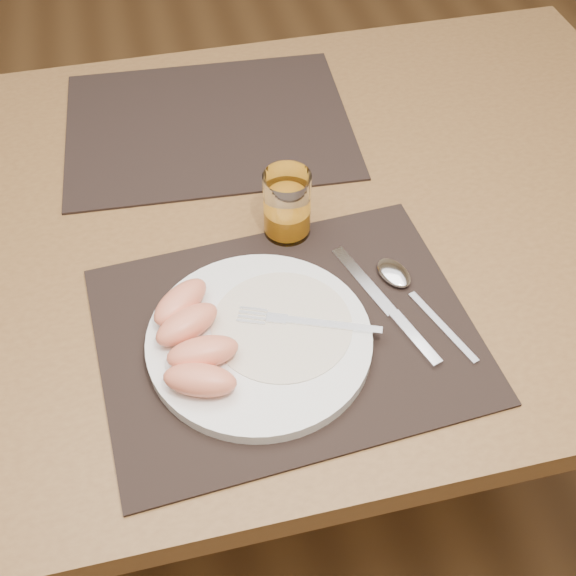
{
  "coord_description": "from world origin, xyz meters",
  "views": [
    {
      "loc": [
        -0.11,
        -0.74,
        1.45
      ],
      "look_at": [
        0.02,
        -0.16,
        0.77
      ],
      "focal_mm": 45.0,
      "sensor_mm": 36.0,
      "label": 1
    }
  ],
  "objects_px": {
    "fork": "(297,321)",
    "spoon": "(401,280)",
    "table": "(249,256)",
    "placemat_near": "(286,334)",
    "knife": "(393,313)",
    "placemat_far": "(208,125)",
    "juice_glass": "(287,207)",
    "plate": "(259,340)"
  },
  "relations": [
    {
      "from": "fork",
      "to": "spoon",
      "type": "xyz_separation_m",
      "value": [
        0.15,
        0.04,
        -0.01
      ]
    },
    {
      "from": "table",
      "to": "placemat_near",
      "type": "distance_m",
      "value": 0.24
    },
    {
      "from": "fork",
      "to": "knife",
      "type": "relative_size",
      "value": 0.78
    },
    {
      "from": "placemat_far",
      "to": "placemat_near",
      "type": "bearing_deg",
      "value": -86.63
    },
    {
      "from": "placemat_far",
      "to": "juice_glass",
      "type": "height_order",
      "value": "juice_glass"
    },
    {
      "from": "spoon",
      "to": "juice_glass",
      "type": "bearing_deg",
      "value": 133.05
    },
    {
      "from": "placemat_near",
      "to": "placemat_far",
      "type": "xyz_separation_m",
      "value": [
        -0.03,
        0.44,
        0.0
      ]
    },
    {
      "from": "plate",
      "to": "knife",
      "type": "xyz_separation_m",
      "value": [
        0.17,
        0.01,
        -0.01
      ]
    },
    {
      "from": "table",
      "to": "placemat_far",
      "type": "bearing_deg",
      "value": 95.1
    },
    {
      "from": "juice_glass",
      "to": "spoon",
      "type": "bearing_deg",
      "value": -46.95
    },
    {
      "from": "placemat_far",
      "to": "knife",
      "type": "relative_size",
      "value": 2.09
    },
    {
      "from": "fork",
      "to": "spoon",
      "type": "height_order",
      "value": "fork"
    },
    {
      "from": "table",
      "to": "placemat_near",
      "type": "bearing_deg",
      "value": -88.37
    },
    {
      "from": "placemat_far",
      "to": "knife",
      "type": "xyz_separation_m",
      "value": [
        0.16,
        -0.44,
        0.0
      ]
    },
    {
      "from": "spoon",
      "to": "knife",
      "type": "bearing_deg",
      "value": -119.21
    },
    {
      "from": "spoon",
      "to": "plate",
      "type": "bearing_deg",
      "value": -164.59
    },
    {
      "from": "placemat_far",
      "to": "juice_glass",
      "type": "distance_m",
      "value": 0.28
    },
    {
      "from": "placemat_near",
      "to": "juice_glass",
      "type": "xyz_separation_m",
      "value": [
        0.04,
        0.17,
        0.04
      ]
    },
    {
      "from": "table",
      "to": "juice_glass",
      "type": "relative_size",
      "value": 14.45
    },
    {
      "from": "juice_glass",
      "to": "fork",
      "type": "bearing_deg",
      "value": -99.4
    },
    {
      "from": "placemat_far",
      "to": "plate",
      "type": "relative_size",
      "value": 1.67
    },
    {
      "from": "spoon",
      "to": "fork",
      "type": "bearing_deg",
      "value": -163.76
    },
    {
      "from": "plate",
      "to": "juice_glass",
      "type": "height_order",
      "value": "juice_glass"
    },
    {
      "from": "spoon",
      "to": "juice_glass",
      "type": "relative_size",
      "value": 1.95
    },
    {
      "from": "placemat_near",
      "to": "placemat_far",
      "type": "bearing_deg",
      "value": 93.37
    },
    {
      "from": "plate",
      "to": "spoon",
      "type": "xyz_separation_m",
      "value": [
        0.2,
        0.05,
        -0.0
      ]
    },
    {
      "from": "plate",
      "to": "fork",
      "type": "height_order",
      "value": "fork"
    },
    {
      "from": "table",
      "to": "spoon",
      "type": "relative_size",
      "value": 7.43
    },
    {
      "from": "placemat_far",
      "to": "knife",
      "type": "height_order",
      "value": "knife"
    },
    {
      "from": "placemat_near",
      "to": "placemat_far",
      "type": "height_order",
      "value": "same"
    },
    {
      "from": "knife",
      "to": "juice_glass",
      "type": "xyz_separation_m",
      "value": [
        -0.09,
        0.18,
        0.04
      ]
    },
    {
      "from": "table",
      "to": "placemat_far",
      "type": "relative_size",
      "value": 3.11
    },
    {
      "from": "fork",
      "to": "juice_glass",
      "type": "distance_m",
      "value": 0.18
    },
    {
      "from": "knife",
      "to": "juice_glass",
      "type": "relative_size",
      "value": 2.22
    },
    {
      "from": "table",
      "to": "juice_glass",
      "type": "xyz_separation_m",
      "value": [
        0.05,
        -0.05,
        0.13
      ]
    },
    {
      "from": "spoon",
      "to": "juice_glass",
      "type": "distance_m",
      "value": 0.18
    },
    {
      "from": "table",
      "to": "fork",
      "type": "relative_size",
      "value": 8.31
    },
    {
      "from": "table",
      "to": "fork",
      "type": "distance_m",
      "value": 0.24
    },
    {
      "from": "placemat_far",
      "to": "spoon",
      "type": "bearing_deg",
      "value": -64.61
    },
    {
      "from": "table",
      "to": "placemat_far",
      "type": "distance_m",
      "value": 0.24
    },
    {
      "from": "placemat_near",
      "to": "placemat_far",
      "type": "distance_m",
      "value": 0.44
    },
    {
      "from": "placemat_far",
      "to": "fork",
      "type": "relative_size",
      "value": 2.67
    }
  ]
}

